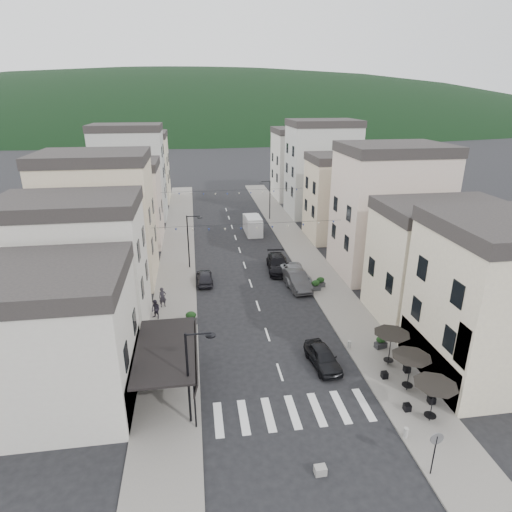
{
  "coord_description": "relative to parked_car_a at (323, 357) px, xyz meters",
  "views": [
    {
      "loc": [
        -5.27,
        -18.26,
        17.97
      ],
      "look_at": [
        0.35,
        19.54,
        3.5
      ],
      "focal_mm": 30.0,
      "sensor_mm": 36.0,
      "label": 1
    }
  ],
  "objects": [
    {
      "name": "streetlamp_left_far",
      "position": [
        -8.96,
        19.66,
        3.0
      ],
      "size": [
        1.7,
        0.56,
        6.0
      ],
      "color": "black",
      "rests_on": "ground"
    },
    {
      "name": "planter_rb",
      "position": [
        2.86,
        11.89,
        -0.07
      ],
      "size": [
        0.98,
        0.59,
        1.06
      ],
      "rotation": [
        0.0,
        0.0,
        0.08
      ],
      "color": "#303133",
      "rests_on": "sidewalk_right"
    },
    {
      "name": "boutique_building",
      "position": [
        -18.64,
        -1.34,
        3.3
      ],
      "size": [
        12.0,
        8.0,
        8.0
      ],
      "primitive_type": "cube",
      "color": "beige",
      "rests_on": "ground"
    },
    {
      "name": "bistro_building",
      "position": [
        11.36,
        -2.34,
        4.3
      ],
      "size": [
        10.0,
        8.0,
        10.0
      ],
      "primitive_type": "cube",
      "color": "beige",
      "rests_on": "ground"
    },
    {
      "name": "parked_car_d",
      "position": [
        0.27,
        17.58,
        0.09
      ],
      "size": [
        2.64,
        5.59,
        1.57
      ],
      "primitive_type": "imported",
      "rotation": [
        0.0,
        0.0,
        -0.08
      ],
      "color": "black",
      "rests_on": "ground"
    },
    {
      "name": "cafe_terrace",
      "position": [
        4.56,
        -3.54,
        1.66
      ],
      "size": [
        2.5,
        8.1,
        2.53
      ],
      "color": "black",
      "rests_on": "ground"
    },
    {
      "name": "bunting_far",
      "position": [
        -3.14,
        31.66,
        4.95
      ],
      "size": [
        19.0,
        0.28,
        0.62
      ],
      "color": "black",
      "rests_on": "ground"
    },
    {
      "name": "parked_car_c",
      "position": [
        1.46,
        14.75,
        0.04
      ],
      "size": [
        2.67,
        5.43,
        1.48
      ],
      "primitive_type": "imported",
      "rotation": [
        0.0,
        0.0,
        0.04
      ],
      "color": "gray",
      "rests_on": "ground"
    },
    {
      "name": "pedestrian_a",
      "position": [
        -11.61,
        10.57,
        0.34
      ],
      "size": [
        0.78,
        0.65,
        1.84
      ],
      "primitive_type": "imported",
      "rotation": [
        0.0,
        0.0,
        0.36
      ],
      "color": "black",
      "rests_on": "sidewalk_left"
    },
    {
      "name": "sidewalk_right",
      "position": [
        4.36,
        25.66,
        -0.64
      ],
      "size": [
        4.0,
        76.0,
        0.12
      ],
      "primitive_type": "cube",
      "color": "slate",
      "rests_on": "ground"
    },
    {
      "name": "parked_car_a",
      "position": [
        0.0,
        0.0,
        0.0
      ],
      "size": [
        2.08,
        4.26,
        1.4
      ],
      "primitive_type": "imported",
      "rotation": [
        0.0,
        0.0,
        0.11
      ],
      "color": "black",
      "rests_on": "ground"
    },
    {
      "name": "boutique_awning",
      "position": [
        -10.38,
        -1.34,
        2.42
      ],
      "size": [
        3.77,
        7.5,
        3.28
      ],
      "color": "black",
      "rests_on": "ground"
    },
    {
      "name": "traffic_sign",
      "position": [
        2.66,
        -9.84,
        1.23
      ],
      "size": [
        0.7,
        0.07,
        2.7
      ],
      "color": "black",
      "rests_on": "ground"
    },
    {
      "name": "hill_backdrop",
      "position": [
        -3.14,
        293.66,
        -0.7
      ],
      "size": [
        640.0,
        360.0,
        70.0
      ],
      "primitive_type": "ellipsoid",
      "color": "black",
      "rests_on": "ground"
    },
    {
      "name": "pedestrian_b",
      "position": [
        -12.07,
        8.46,
        0.27
      ],
      "size": [
        1.04,
        1.0,
        1.69
      ],
      "primitive_type": "imported",
      "rotation": [
        0.0,
        0.0,
        -0.63
      ],
      "color": "black",
      "rests_on": "sidewalk_left"
    },
    {
      "name": "buildings_row_right",
      "position": [
        11.36,
        30.26,
        5.62
      ],
      "size": [
        10.2,
        54.16,
        14.5
      ],
      "color": "beige",
      "rests_on": "ground"
    },
    {
      "name": "planter_la",
      "position": [
        -9.31,
        5.62,
        -0.04
      ],
      "size": [
        1.11,
        0.83,
        1.11
      ],
      "rotation": [
        0.0,
        0.0,
        -0.32
      ],
      "color": "#2F3032",
      "rests_on": "sidewalk_left"
    },
    {
      "name": "parked_car_e",
      "position": [
        -7.73,
        15.41,
        -0.03
      ],
      "size": [
        1.68,
        3.97,
        1.34
      ],
      "primitive_type": "imported",
      "rotation": [
        0.0,
        0.0,
        3.17
      ],
      "color": "black",
      "rests_on": "ground"
    },
    {
      "name": "buildings_row_left",
      "position": [
        -17.64,
        31.42,
        5.42
      ],
      "size": [
        10.2,
        54.16,
        14.0
      ],
      "color": "beige",
      "rests_on": "ground"
    },
    {
      "name": "planter_ra",
      "position": [
        4.94,
        1.39,
        -0.1
      ],
      "size": [
        0.97,
        0.67,
        0.99
      ],
      "rotation": [
        0.0,
        0.0,
        0.22
      ],
      "color": "#29292B",
      "rests_on": "sidewalk_right"
    },
    {
      "name": "bollards",
      "position": [
        -3.14,
        -0.84,
        -0.28
      ],
      "size": [
        11.66,
        10.26,
        0.6
      ],
      "color": "gray",
      "rests_on": "ground"
    },
    {
      "name": "ground",
      "position": [
        -3.14,
        -6.34,
        -0.7
      ],
      "size": [
        700.0,
        700.0,
        0.0
      ],
      "primitive_type": "plane",
      "color": "black",
      "rests_on": "ground"
    },
    {
      "name": "planter_lb",
      "position": [
        -9.14,
        7.11,
        -0.04
      ],
      "size": [
        1.13,
        0.88,
        1.12
      ],
      "rotation": [
        0.0,
        0.0,
        -0.38
      ],
      "color": "#323234",
      "rests_on": "sidewalk_left"
    },
    {
      "name": "parked_car_b",
      "position": [
        1.27,
        13.02,
        0.12
      ],
      "size": [
        2.13,
        5.11,
        1.64
      ],
      "primitive_type": "imported",
      "rotation": [
        0.0,
        0.0,
        0.08
      ],
      "color": "#313033",
      "rests_on": "ground"
    },
    {
      "name": "planter_rc",
      "position": [
        3.55,
        12.6,
        -0.08
      ],
      "size": [
        0.98,
        0.64,
        1.02
      ],
      "rotation": [
        0.0,
        0.0,
        0.16
      ],
      "color": "#303032",
      "rests_on": "sidewalk_right"
    },
    {
      "name": "concrete_block_b",
      "position": [
        -2.79,
        -8.93,
        -0.47
      ],
      "size": [
        0.62,
        0.48,
        0.45
      ],
      "primitive_type": "cube",
      "rotation": [
        0.0,
        0.0,
        0.04
      ],
      "color": "gray",
      "rests_on": "ground"
    },
    {
      "name": "sidewalk_left",
      "position": [
        -10.64,
        25.66,
        -0.64
      ],
      "size": [
        4.0,
        76.0,
        0.12
      ],
      "primitive_type": "cube",
      "color": "slate",
      "rests_on": "ground"
    },
    {
      "name": "bunting_near",
      "position": [
        -3.14,
        15.66,
        4.95
      ],
      "size": [
        19.0,
        0.28,
        0.62
      ],
      "color": "black",
      "rests_on": "ground"
    },
    {
      "name": "streetlamp_left_near",
      "position": [
        -8.96,
        -4.34,
        3.0
      ],
      "size": [
        1.7,
        0.56,
        6.0
      ],
      "color": "black",
      "rests_on": "ground"
    },
    {
      "name": "streetlamp_right_far",
      "position": [
        2.69,
        37.66,
        3.0
      ],
      "size": [
        1.7,
        0.56,
        6.0
      ],
      "color": "black",
      "rests_on": "ground"
    },
    {
      "name": "delivery_van",
      "position": [
        -0.56,
        31.3,
        0.51
      ],
      "size": [
        2.14,
        5.2,
        2.47
      ],
      "rotation": [
        0.0,
        0.0,
        0.02
      ],
      "color": "silver",
      "rests_on": "ground"
    }
  ]
}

